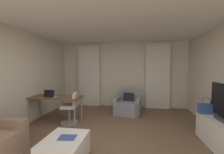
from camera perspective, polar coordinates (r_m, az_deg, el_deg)
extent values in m
plane|color=brown|center=(3.16, -0.69, -26.30)|extent=(12.00, 12.00, 0.00)
cube|color=beige|center=(5.75, 4.22, 0.96)|extent=(5.12, 0.06, 2.60)
cube|color=white|center=(2.93, -0.74, 24.70)|extent=(5.12, 6.12, 0.06)
cube|color=silver|center=(5.90, -9.32, 0.50)|extent=(0.90, 0.06, 2.50)
cube|color=silver|center=(5.68, 18.07, 0.24)|extent=(0.90, 0.06, 2.50)
cube|color=#997A66|center=(3.59, -36.92, -17.90)|extent=(0.84, 0.18, 0.60)
cube|color=gray|center=(5.00, 6.40, -12.16)|extent=(0.94, 0.91, 0.42)
cube|color=gray|center=(5.23, 7.05, -6.99)|extent=(0.86, 0.25, 0.37)
cube|color=gray|center=(4.94, 10.65, -11.57)|extent=(0.22, 0.82, 0.56)
cube|color=gray|center=(5.05, 2.27, -11.15)|extent=(0.22, 0.82, 0.56)
cube|color=black|center=(5.04, 6.66, -8.38)|extent=(0.38, 0.25, 0.37)
cube|color=brown|center=(4.46, -21.89, -7.57)|extent=(1.48, 0.62, 0.04)
cylinder|color=#99999E|center=(5.12, -27.06, -10.53)|extent=(0.04, 0.04, 0.71)
cylinder|color=#99999E|center=(4.48, -12.22, -12.25)|extent=(0.04, 0.04, 0.71)
cylinder|color=#99999E|center=(4.73, -30.79, -11.84)|extent=(0.04, 0.04, 0.71)
cylinder|color=#99999E|center=(4.02, -14.93, -14.17)|extent=(0.04, 0.04, 0.71)
cylinder|color=gray|center=(4.30, -16.89, -14.72)|extent=(0.06, 0.06, 0.46)
cylinder|color=gray|center=(4.38, -16.84, -17.33)|extent=(0.48, 0.48, 0.04)
cube|color=silver|center=(4.23, -16.96, -11.25)|extent=(0.46, 0.46, 0.08)
cube|color=silver|center=(4.13, -14.73, -8.55)|extent=(0.12, 0.36, 0.34)
cube|color=#ADADB2|center=(4.43, -23.25, -7.31)|extent=(0.34, 0.25, 0.02)
cube|color=black|center=(4.32, -24.18, -6.13)|extent=(0.32, 0.08, 0.20)
cube|color=white|center=(2.77, -18.62, -26.21)|extent=(0.66, 0.74, 0.42)
cube|color=#335193|center=(2.66, -17.68, -22.31)|extent=(0.30, 0.23, 0.01)
cube|color=white|center=(3.66, 38.43, -17.94)|extent=(0.51, 1.18, 0.56)
cube|color=#335193|center=(3.85, 33.82, -10.61)|extent=(0.30, 0.14, 0.22)
torus|color=#335193|center=(3.81, 33.91, -8.28)|extent=(0.20, 0.02, 0.20)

